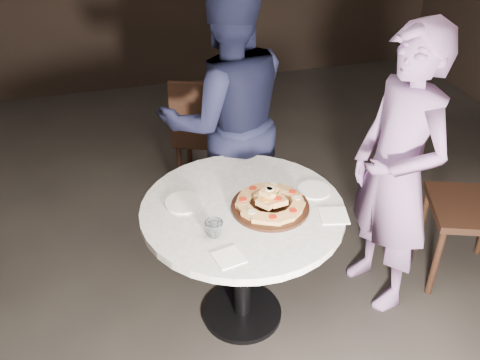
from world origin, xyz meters
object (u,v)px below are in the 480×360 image
object	(u,v)px
serving_board	(270,207)
focaccia_pile	(270,201)
water_glass	(214,229)
table	(242,229)
diner_teal	(397,175)
diner_navy	(227,120)
chair_far	(207,129)

from	to	relation	value
serving_board	focaccia_pile	world-z (taller)	focaccia_pile
serving_board	water_glass	distance (m)	0.35
table	diner_teal	size ratio (longest dim) A/B	0.66
diner_navy	chair_far	bearing A→B (deg)	-87.03
focaccia_pile	diner_teal	world-z (taller)	diner_teal
serving_board	chair_far	size ratio (longest dim) A/B	0.41
table	serving_board	world-z (taller)	serving_board
serving_board	diner_teal	bearing A→B (deg)	3.35
serving_board	diner_teal	distance (m)	0.72
focaccia_pile	diner_teal	size ratio (longest dim) A/B	0.21
table	focaccia_pile	world-z (taller)	focaccia_pile
focaccia_pile	diner_teal	distance (m)	0.71
water_glass	diner_navy	size ratio (longest dim) A/B	0.05
serving_board	diner_navy	xyz separation A→B (m)	(-0.02, 0.81, 0.09)
table	chair_far	size ratio (longest dim) A/B	1.14
water_glass	diner_navy	xyz separation A→B (m)	(0.29, 0.94, 0.06)
serving_board	water_glass	world-z (taller)	water_glass
serving_board	water_glass	size ratio (longest dim) A/B	4.56
focaccia_pile	diner_navy	distance (m)	0.80
chair_far	focaccia_pile	bearing A→B (deg)	112.96
diner_teal	serving_board	bearing A→B (deg)	-96.76
chair_far	table	bearing A→B (deg)	106.99
table	water_glass	bearing A→B (deg)	-135.36
diner_navy	table	bearing A→B (deg)	81.00
serving_board	water_glass	xyz separation A→B (m)	(-0.32, -0.14, 0.03)
water_glass	focaccia_pile	bearing A→B (deg)	24.05
table	diner_navy	distance (m)	0.80
water_glass	chair_far	world-z (taller)	chair_far
table	serving_board	bearing A→B (deg)	-19.14
focaccia_pile	serving_board	bearing A→B (deg)	-118.30
water_glass	diner_navy	distance (m)	0.99
chair_far	diner_teal	size ratio (longest dim) A/B	0.58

